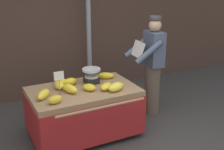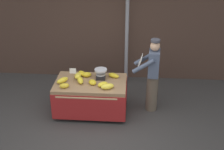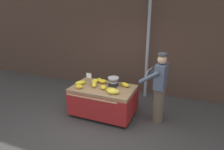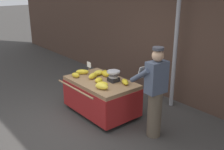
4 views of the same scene
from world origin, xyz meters
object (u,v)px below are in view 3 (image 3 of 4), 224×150
Objects in this scene: banana_bunch_0 at (125,85)px; banana_bunch_3 at (94,84)px; banana_bunch_1 at (103,81)px; banana_bunch_7 at (81,83)px; banana_cart at (103,95)px; banana_bunch_5 at (95,81)px; price_sign at (89,77)px; banana_bunch_2 at (111,90)px; banana_bunch_6 at (114,92)px; banana_bunch_8 at (100,80)px; vendor_person at (159,88)px; street_pole at (148,47)px; weighing_scale at (113,82)px; banana_bunch_9 at (79,87)px; banana_bunch_4 at (103,87)px.

banana_bunch_3 reaches higher than banana_bunch_0.
banana_bunch_1 is 0.58m from banana_bunch_7.
banana_cart is 0.61m from banana_bunch_0.
banana_bunch_3 is 0.23m from banana_bunch_5.
price_sign is 1.45× the size of banana_bunch_2.
banana_bunch_6 is (-0.10, -0.53, 0.01)m from banana_bunch_0.
banana_bunch_7 reaches higher than banana_bunch_8.
banana_bunch_2 is 1.13m from vendor_person.
banana_bunch_8 is at bearing 91.84° from banana_bunch_3.
street_pole is 13.32× the size of banana_bunch_2.
street_pole reaches higher than banana_bunch_1.
banana_bunch_3 reaches higher than banana_bunch_5.
banana_bunch_5 is (-0.09, 0.21, -0.00)m from banana_bunch_3.
banana_bunch_0 is at bearing 22.46° from banana_bunch_3.
weighing_scale is 1.39× the size of banana_bunch_9.
banana_bunch_5 is at bearing 38.91° from banana_bunch_7.
vendor_person reaches higher than banana_bunch_6.
banana_bunch_8 is at bearing 153.91° from banana_bunch_1.
banana_bunch_0 is 0.80m from banana_bunch_5.
banana_cart is 7.87× the size of banana_bunch_9.
banana_bunch_7 is at bearing -130.38° from street_pole.
price_sign is 1.21× the size of banana_bunch_6.
weighing_scale is 0.99× the size of banana_bunch_6.
banana_bunch_1 is 0.38m from banana_bunch_4.
banana_bunch_4 is (-0.68, -1.61, -0.75)m from street_pole.
price_sign is at bearing 60.68° from banana_bunch_9.
banana_bunch_5 is (-0.31, 0.17, 0.27)m from banana_cart.
banana_bunch_9 is (-0.28, -0.60, 0.00)m from banana_bunch_8.
banana_bunch_1 is 0.72× the size of banana_bunch_3.
banana_bunch_6 is 0.85m from banana_bunch_8.
price_sign is at bearing -171.88° from vendor_person.
banana_bunch_0 is at bearing 38.90° from banana_bunch_4.
banana_bunch_1 is at bearing 178.57° from vendor_person.
street_pole is 10.69× the size of banana_bunch_3.
banana_bunch_7 is at bearing -175.84° from banana_bunch_3.
weighing_scale reaches higher than banana_bunch_0.
banana_bunch_4 is 0.12× the size of vendor_person.
banana_bunch_1 is at bearing 169.35° from weighing_scale.
price_sign reaches higher than banana_bunch_4.
banana_bunch_1 is at bearing 53.73° from banana_bunch_9.
banana_bunch_3 is (-0.43, -0.22, -0.06)m from weighing_scale.
banana_bunch_9 is (-0.57, -0.21, 0.00)m from banana_bunch_4.
banana_bunch_1 is at bearing -178.54° from banana_bunch_0.
weighing_scale reaches higher than banana_cart.
banana_cart is 0.66m from banana_bunch_9.
banana_bunch_9 is at bearing -164.83° from vendor_person.
banana_bunch_8 is at bearing 44.27° from banana_bunch_7.
banana_cart is 7.59× the size of banana_bunch_1.
weighing_scale is at bearing 26.81° from banana_bunch_3.
banana_bunch_7 is at bearing 172.87° from banana_bunch_2.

